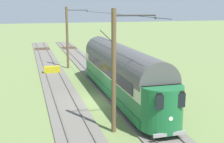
% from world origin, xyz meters
% --- Properties ---
extents(ground_plane, '(220.00, 220.00, 0.00)m').
position_xyz_m(ground_plane, '(0.00, 0.00, 0.00)').
color(ground_plane, olive).
extents(track_streetcar_siding, '(2.80, 80.00, 0.18)m').
position_xyz_m(track_streetcar_siding, '(-2.32, -0.31, 0.05)').
color(track_streetcar_siding, '#666059').
rests_on(track_streetcar_siding, ground).
extents(track_adjacent_siding, '(2.80, 80.00, 0.18)m').
position_xyz_m(track_adjacent_siding, '(2.32, -0.31, 0.05)').
color(track_adjacent_siding, '#666059').
rests_on(track_adjacent_siding, ground).
extents(vintage_streetcar, '(2.65, 18.05, 4.83)m').
position_xyz_m(vintage_streetcar, '(-2.32, -0.75, 2.26)').
color(vintage_streetcar, '#196033').
rests_on(vintage_streetcar, ground).
extents(catenary_pole_foreground, '(2.72, 0.28, 7.28)m').
position_xyz_m(catenary_pole_foreground, '(0.12, -13.76, 3.80)').
color(catenary_pole_foreground, brown).
rests_on(catenary_pole_foreground, ground).
extents(catenary_pole_mid_near, '(2.72, 0.28, 7.28)m').
position_xyz_m(catenary_pole_mid_near, '(0.12, 5.85, 3.80)').
color(catenary_pole_mid_near, brown).
rests_on(catenary_pole_mid_near, ground).
extents(overhead_wire_run, '(2.52, 23.61, 0.18)m').
position_xyz_m(overhead_wire_run, '(-2.24, -4.58, 6.74)').
color(overhead_wire_run, black).
rests_on(overhead_wire_run, ground).
extents(track_end_bumper, '(1.80, 0.60, 0.80)m').
position_xyz_m(track_end_bumper, '(2.32, -11.34, 0.40)').
color(track_end_bumper, '#B2A519').
rests_on(track_end_bumper, ground).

